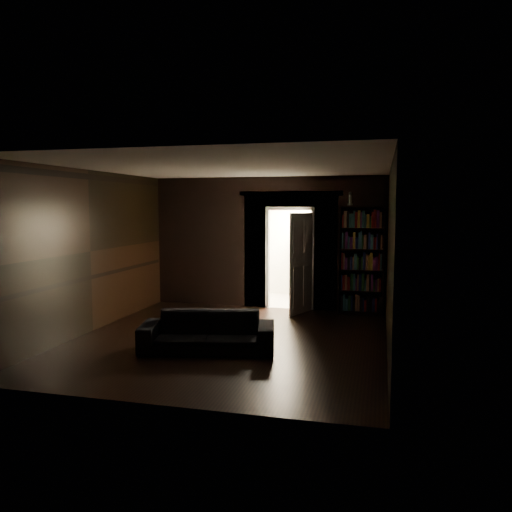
{
  "coord_description": "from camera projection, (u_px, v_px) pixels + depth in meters",
  "views": [
    {
      "loc": [
        2.37,
        -7.62,
        2.18
      ],
      "look_at": [
        0.23,
        0.9,
        1.3
      ],
      "focal_mm": 35.0,
      "sensor_mm": 36.0,
      "label": 1
    }
  ],
  "objects": [
    {
      "name": "kitchen_alcove",
      "position": [
        298.0,
        248.0,
        11.64
      ],
      "size": [
        2.2,
        1.8,
        2.6
      ],
      "color": "beige",
      "rests_on": "ground"
    },
    {
      "name": "sofa",
      "position": [
        208.0,
        326.0,
        7.52
      ],
      "size": [
        2.14,
        1.26,
        0.77
      ],
      "primitive_type": "imported",
      "rotation": [
        0.0,
        0.0,
        0.21
      ],
      "color": "black",
      "rests_on": "ground"
    },
    {
      "name": "door",
      "position": [
        301.0,
        263.0,
        10.1
      ],
      "size": [
        0.36,
        0.81,
        2.05
      ],
      "primitive_type": "cube",
      "rotation": [
        0.0,
        0.0,
        1.2
      ],
      "color": "white",
      "rests_on": "ground"
    },
    {
      "name": "room_walls",
      "position": [
        246.0,
        234.0,
        9.02
      ],
      "size": [
        5.02,
        5.61,
        2.84
      ],
      "color": "black",
      "rests_on": "ground"
    },
    {
      "name": "bookshelf",
      "position": [
        361.0,
        260.0,
        10.02
      ],
      "size": [
        0.93,
        0.44,
        2.2
      ],
      "primitive_type": "cube",
      "rotation": [
        0.0,
        0.0,
        0.13
      ],
      "color": "black",
      "rests_on": "ground"
    },
    {
      "name": "figurine",
      "position": [
        350.0,
        199.0,
        10.02
      ],
      "size": [
        0.09,
        0.09,
        0.26
      ],
      "primitive_type": "cube",
      "rotation": [
        0.0,
        0.0,
        -0.07
      ],
      "color": "white",
      "rests_on": "bookshelf"
    },
    {
      "name": "bottles",
      "position": [
        310.0,
        223.0,
        11.67
      ],
      "size": [
        0.62,
        0.25,
        0.25
      ],
      "primitive_type": "cube",
      "rotation": [
        0.0,
        0.0,
        -0.28
      ],
      "color": "black",
      "rests_on": "refrigerator"
    },
    {
      "name": "refrigerator",
      "position": [
        307.0,
        264.0,
        11.79
      ],
      "size": [
        0.95,
        0.92,
        1.65
      ],
      "primitive_type": "cube",
      "rotation": [
        0.0,
        0.0,
        0.4
      ],
      "color": "white",
      "rests_on": "ground"
    },
    {
      "name": "ground",
      "position": [
        229.0,
        340.0,
        8.15
      ],
      "size": [
        5.5,
        5.5,
        0.0
      ],
      "primitive_type": "plane",
      "color": "black",
      "rests_on": "ground"
    }
  ]
}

